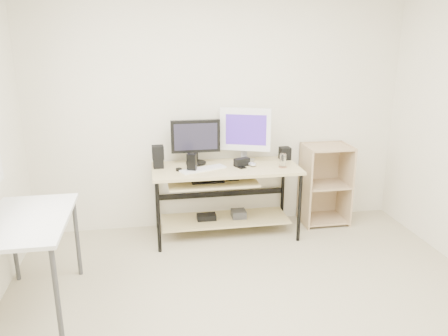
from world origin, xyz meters
TOP-DOWN VIEW (x-y plane):
  - room at (-0.14, 0.04)m, footprint 4.01×4.01m
  - desk at (-0.03, 1.66)m, footprint 1.50×0.65m
  - side_table at (-1.68, 0.60)m, footprint 0.60×1.00m
  - shelf_unit at (1.15, 1.82)m, footprint 0.50×0.40m
  - black_monitor at (-0.29, 1.82)m, footprint 0.51×0.21m
  - white_imac at (0.24, 1.83)m, footprint 0.52×0.23m
  - keyboard at (-0.24, 1.59)m, footprint 0.49×0.30m
  - mouse at (0.28, 1.64)m, footprint 0.10×0.13m
  - center_speaker at (0.17, 1.67)m, footprint 0.18×0.13m
  - speaker_left at (-0.68, 1.75)m, footprint 0.12×0.12m
  - speaker_right at (0.68, 1.84)m, footprint 0.11×0.11m
  - audio_controller at (-0.36, 1.56)m, footprint 0.10×0.09m
  - volume_puck at (-0.49, 1.60)m, footprint 0.07×0.07m
  - smartphone at (0.14, 1.62)m, footprint 0.12×0.15m
  - coaster at (0.57, 1.55)m, footprint 0.09×0.09m
  - drinking_glass at (0.57, 1.55)m, footprint 0.07×0.07m

SIDE VIEW (x-z plane):
  - shelf_unit at x=1.15m, z-range 0.00..0.90m
  - desk at x=-0.03m, z-range 0.16..0.91m
  - side_table at x=-1.68m, z-range 0.30..1.05m
  - coaster at x=0.57m, z-range 0.75..0.76m
  - smartphone at x=0.14m, z-range 0.75..0.76m
  - keyboard at x=-0.24m, z-range 0.75..0.77m
  - volume_puck at x=-0.49m, z-range 0.75..0.78m
  - mouse at x=0.28m, z-range 0.75..0.79m
  - center_speaker at x=0.17m, z-range 0.75..0.83m
  - speaker_right at x=0.68m, z-range 0.75..0.88m
  - drinking_glass at x=0.57m, z-range 0.76..0.89m
  - audio_controller at x=-0.36m, z-range 0.75..0.93m
  - speaker_left at x=-0.68m, z-range 0.76..0.98m
  - black_monitor at x=-0.29m, z-range 0.78..1.25m
  - white_imac at x=0.24m, z-range 0.79..1.37m
  - room at x=-0.14m, z-range 0.01..2.63m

